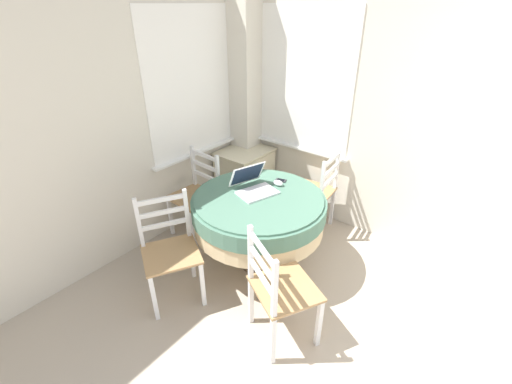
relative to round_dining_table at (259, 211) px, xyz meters
name	(u,v)px	position (x,y,z in m)	size (l,w,h in m)	color
corner_room_shell	(297,128)	(0.37, -0.12, 0.69)	(4.11, 5.19, 2.55)	beige
round_dining_table	(259,211)	(0.00, 0.00, 0.00)	(1.18, 1.18, 0.73)	#4C3D2D
laptop	(254,186)	(0.06, 0.10, 0.19)	(0.42, 0.42, 0.23)	white
computer_mouse	(278,183)	(0.28, -0.01, 0.17)	(0.06, 0.10, 0.05)	white
cell_phone	(281,180)	(0.37, 0.03, 0.15)	(0.08, 0.11, 0.01)	#2D2D33
dining_chair_near_back_window	(197,195)	(0.01, 0.82, -0.14)	(0.44, 0.46, 0.91)	#A87F51
dining_chair_near_right_window	(315,192)	(0.82, -0.11, -0.14)	(0.47, 0.45, 0.91)	#A87F51
dining_chair_camera_near	(279,290)	(-0.56, -0.62, -0.14)	(0.57, 0.58, 0.91)	#A87F51
dining_chair_left_flank	(170,251)	(-0.75, 0.32, -0.14)	(0.58, 0.57, 0.91)	#A87F51
corner_cabinet	(245,177)	(0.81, 0.84, -0.24)	(0.61, 0.51, 0.69)	beige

